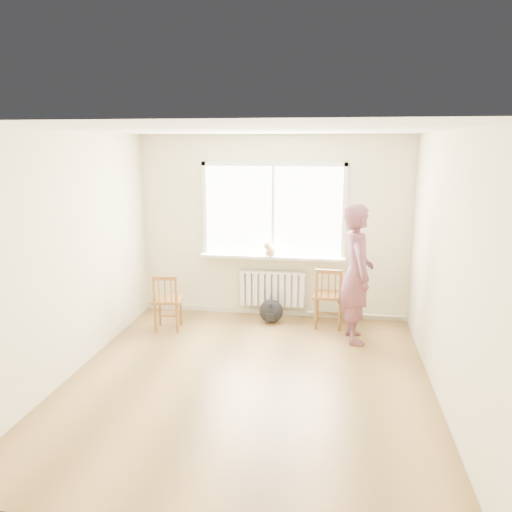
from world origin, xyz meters
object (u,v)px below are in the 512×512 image
at_px(chair_left, 167,302).
at_px(backpack, 271,311).
at_px(cat, 270,250).
at_px(person, 357,274).
at_px(chair_right, 328,298).

xyz_separation_m(chair_left, backpack, (1.40, 0.52, -0.23)).
relative_size(chair_left, cat, 2.18).
height_order(chair_left, person, person).
xyz_separation_m(chair_left, chair_right, (2.22, 0.44, 0.04)).
xyz_separation_m(chair_left, cat, (1.36, 0.70, 0.65)).
bearing_deg(cat, person, -10.44).
bearing_deg(chair_left, chair_right, -176.30).
bearing_deg(person, chair_left, 79.73).
bearing_deg(backpack, person, -22.49).
distance_m(chair_left, chair_right, 2.27).
height_order(chair_right, cat, cat).
distance_m(chair_right, person, 0.71).
bearing_deg(backpack, chair_right, -5.31).
bearing_deg(chair_left, cat, -160.35).
bearing_deg(chair_right, backpack, -2.78).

